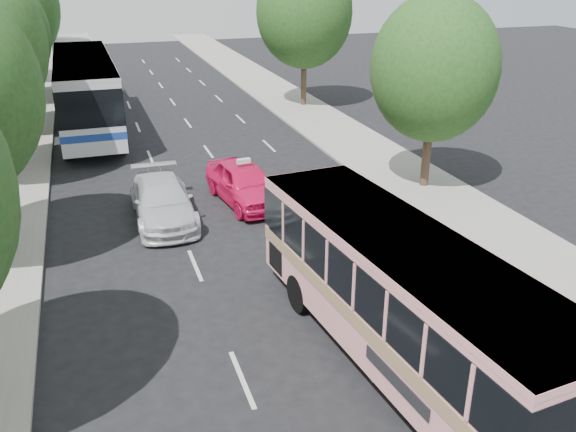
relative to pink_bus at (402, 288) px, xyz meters
name	(u,v)px	position (x,y,z in m)	size (l,w,h in m)	color
ground	(291,320)	(-1.83, 2.55, -2.06)	(120.00, 120.00, 0.00)	black
sidewalk_left	(12,146)	(-10.33, 22.55, -1.98)	(4.00, 90.00, 0.15)	#9E998E
sidewalk_right	(318,120)	(6.67, 22.55, -2.00)	(4.00, 90.00, 0.12)	#9E998E
tree_left_e	(7,3)	(-10.25, 32.49, 4.37)	(6.30, 6.30, 9.82)	#38281E
tree_left_f	(15,2)	(-10.45, 40.49, 3.94)	(5.88, 5.88, 9.16)	#38281E
tree_right_near	(437,64)	(6.95, 10.49, 3.15)	(5.10, 5.10, 7.95)	#38281E
tree_right_far	(306,8)	(7.25, 26.49, 4.07)	(6.00, 6.00, 9.35)	#38281E
pink_bus	(402,288)	(0.00, 0.00, 0.00)	(3.64, 10.57, 3.31)	pink
pink_taxi	(244,183)	(-0.83, 11.32, -1.24)	(1.94, 4.81, 1.64)	#EE1459
white_pickup	(163,201)	(-4.16, 10.55, -1.30)	(2.12, 5.22, 1.51)	silver
tour_coach_front	(85,88)	(-6.33, 24.31, 0.42)	(3.13, 13.78, 4.12)	silver
tour_coach_rear	(77,67)	(-6.70, 32.74, 0.21)	(3.19, 12.66, 3.76)	silver
taxi_roof_sign	(244,161)	(-0.83, 11.32, -0.33)	(0.55, 0.18, 0.18)	silver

